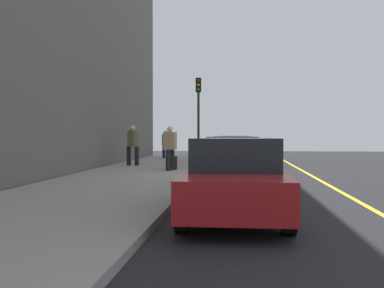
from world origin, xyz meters
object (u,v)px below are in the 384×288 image
at_px(pedestrian_grey_coat, 166,143).
at_px(traffic_light_pole, 198,106).
at_px(rolling_suitcase, 174,163).
at_px(pedestrian_tan_coat, 170,147).
at_px(parked_car_charcoal, 233,160).
at_px(parked_car_red, 235,177).
at_px(pedestrian_olive_coat, 133,144).
at_px(parked_car_black, 235,148).
at_px(parked_car_green, 234,153).

xyz_separation_m(pedestrian_grey_coat, traffic_light_pole, (5.07, 2.43, 1.99)).
height_order(pedestrian_grey_coat, rolling_suitcase, pedestrian_grey_coat).
xyz_separation_m(pedestrian_tan_coat, traffic_light_pole, (-4.55, 0.75, 1.94)).
xyz_separation_m(parked_car_charcoal, parked_car_red, (6.11, 0.11, -0.00)).
bearing_deg(traffic_light_pole, pedestrian_olive_coat, -58.53).
bearing_deg(pedestrian_grey_coat, parked_car_charcoal, 18.33).
relative_size(parked_car_charcoal, pedestrian_grey_coat, 2.85).
relative_size(parked_car_black, rolling_suitcase, 5.06).
relative_size(pedestrian_olive_coat, pedestrian_grey_coat, 1.11).
relative_size(parked_car_black, parked_car_red, 0.99).
relative_size(parked_car_red, rolling_suitcase, 5.09).
height_order(parked_car_green, pedestrian_olive_coat, pedestrian_olive_coat).
relative_size(parked_car_green, parked_car_red, 0.93).
bearing_deg(pedestrian_tan_coat, parked_car_charcoal, 39.27).
height_order(parked_car_charcoal, parked_car_red, same).
bearing_deg(parked_car_green, traffic_light_pole, -140.70).
distance_m(pedestrian_tan_coat, pedestrian_grey_coat, 9.77).
distance_m(pedestrian_grey_coat, rolling_suitcase, 9.28).
bearing_deg(pedestrian_olive_coat, rolling_suitcase, 45.30).
distance_m(parked_car_black, parked_car_red, 18.40).
height_order(pedestrian_grey_coat, traffic_light_pole, traffic_light_pole).
height_order(parked_car_black, pedestrian_grey_coat, pedestrian_grey_coat).
relative_size(parked_car_red, pedestrian_grey_coat, 2.77).
relative_size(pedestrian_tan_coat, traffic_light_pole, 0.42).
relative_size(pedestrian_olive_coat, rolling_suitcase, 2.05).
bearing_deg(rolling_suitcase, parked_car_green, 127.19).
xyz_separation_m(pedestrian_tan_coat, rolling_suitcase, (-0.54, 0.09, -0.66)).
bearing_deg(traffic_light_pole, parked_car_charcoal, 13.12).
distance_m(pedestrian_tan_coat, pedestrian_olive_coat, 3.51).
bearing_deg(rolling_suitcase, pedestrian_tan_coat, -9.80).
bearing_deg(pedestrian_olive_coat, parked_car_black, 143.88).
xyz_separation_m(parked_car_black, parked_car_green, (6.81, -0.00, -0.00)).
xyz_separation_m(parked_car_charcoal, traffic_light_pole, (-7.65, -1.78, 2.27)).
height_order(parked_car_green, parked_car_red, same).
bearing_deg(rolling_suitcase, parked_car_black, 164.30).
bearing_deg(pedestrian_tan_coat, traffic_light_pole, 170.63).
distance_m(parked_car_red, pedestrian_grey_coat, 19.32).
bearing_deg(parked_car_green, parked_car_red, 0.57).
height_order(pedestrian_olive_coat, pedestrian_grey_coat, pedestrian_olive_coat).
relative_size(parked_car_charcoal, parked_car_red, 1.03).
bearing_deg(pedestrian_olive_coat, pedestrian_tan_coat, 38.00).
relative_size(parked_car_charcoal, rolling_suitcase, 5.26).
bearing_deg(rolling_suitcase, parked_car_red, 14.66).
bearing_deg(pedestrian_olive_coat, pedestrian_grey_coat, 176.00).
bearing_deg(pedestrian_grey_coat, parked_car_black, 84.12).
bearing_deg(parked_car_charcoal, parked_car_red, 1.01).
relative_size(parked_car_black, parked_car_charcoal, 0.96).
bearing_deg(pedestrian_tan_coat, pedestrian_grey_coat, -170.08).
bearing_deg(parked_car_black, pedestrian_olive_coat, -36.12).
xyz_separation_m(parked_car_green, parked_car_red, (11.59, 0.12, 0.00)).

